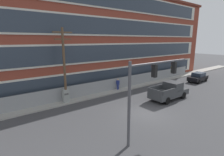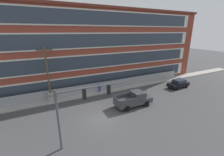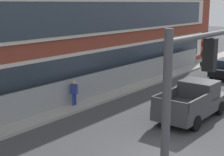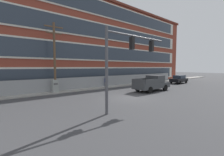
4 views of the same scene
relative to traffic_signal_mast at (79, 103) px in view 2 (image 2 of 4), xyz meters
The scene contains 10 objects.
ground_plane 5.82m from the traffic_signal_mast, 41.54° to the left, with size 160.00×160.00×0.00m, color #424244.
sidewalk_building_side 11.83m from the traffic_signal_mast, 73.94° to the left, with size 80.00×2.10×0.16m, color #9E9B93.
brick_mill_building 17.84m from the traffic_signal_mast, 80.11° to the left, with size 53.17×11.78×14.06m.
chain_link_fence 13.74m from the traffic_signal_mast, 54.62° to the left, with size 33.31×0.06×1.75m.
traffic_signal_mast is the anchor object (origin of this frame).
pickup_truck_dark_grey 10.04m from the traffic_signal_mast, 24.71° to the left, with size 5.42×2.24×2.01m.
sedan_black 21.40m from the traffic_signal_mast, 17.09° to the left, with size 4.28×1.95×1.56m.
utility_pole_near_corner 10.31m from the traffic_signal_mast, 100.03° to the left, with size 2.10×0.26×8.25m.
electrical_cabinet 10.87m from the traffic_signal_mast, 100.08° to the left, with size 0.67×0.50×1.63m.
pedestrian_near_cabinet 12.53m from the traffic_signal_mast, 60.14° to the left, with size 0.32×0.44×1.69m.
Camera 2 is at (-5.78, -14.59, 10.16)m, focal length 24.00 mm.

